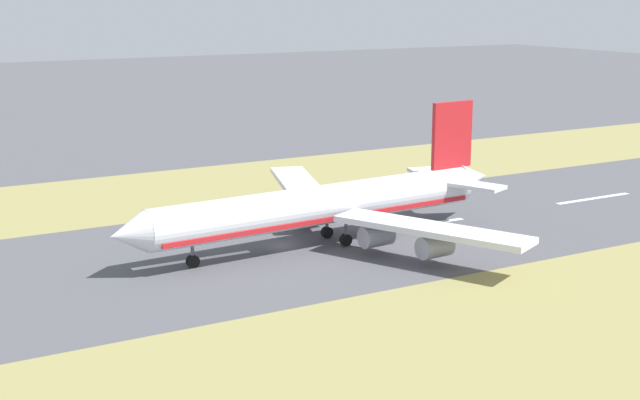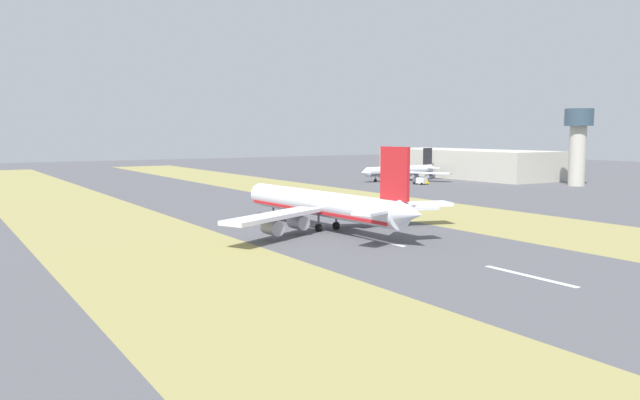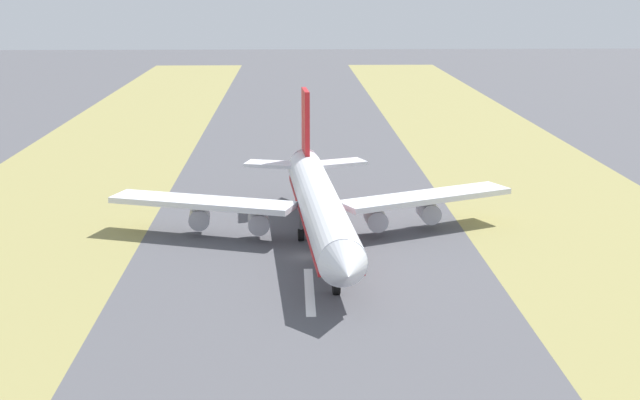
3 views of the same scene
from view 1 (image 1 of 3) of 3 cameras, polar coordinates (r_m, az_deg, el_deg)
name	(u,v)px [view 1 (image 1 of 3)]	position (r m, az deg, el deg)	size (l,w,h in m)	color
ground_plane	(283,246)	(135.51, -2.36, -2.97)	(800.00, 800.00, 0.00)	#4C4C51
grass_median_west	(472,346)	(99.76, 9.71, -9.17)	(40.00, 600.00, 0.01)	olive
grass_median_east	(178,190)	(175.56, -9.10, 0.61)	(40.00, 600.00, 0.01)	olive
centreline_dash_near	(593,198)	(174.24, 17.10, 0.10)	(1.20, 18.00, 0.01)	silver
centreline_dash_mid	(419,225)	(148.31, 6.36, -1.61)	(1.20, 18.00, 0.01)	silver
centreline_dash_far	(192,260)	(129.75, -8.17, -3.82)	(1.20, 18.00, 0.01)	silver
airplane_main_jet	(330,205)	(135.71, 0.67, -0.30)	(64.01, 67.21, 20.20)	silver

